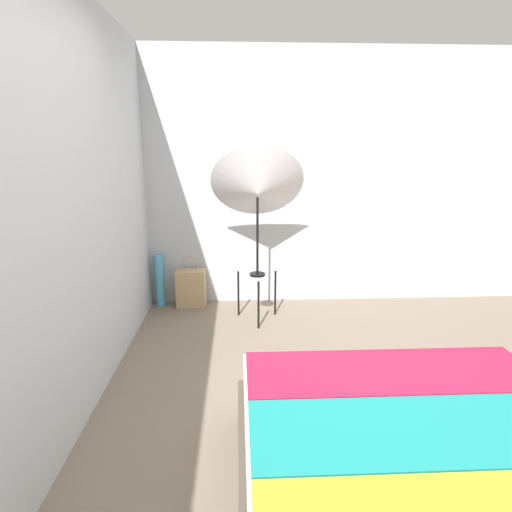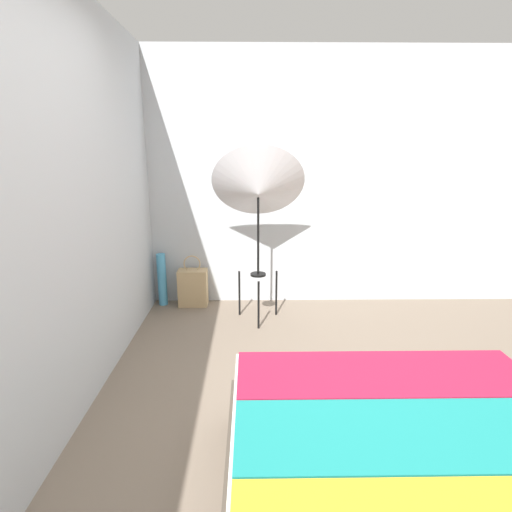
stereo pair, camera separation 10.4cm
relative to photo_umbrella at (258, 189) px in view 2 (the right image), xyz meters
The scene contains 6 objects.
ground_plane 2.27m from the photo_umbrella, 78.66° to the right, with size 14.00×14.00×0.00m, color #756656.
wall_back 0.65m from the photo_umbrella, 55.40° to the left, with size 8.00×0.05×2.60m.
wall_side_left 1.42m from the photo_umbrella, 143.60° to the right, with size 0.05×8.00×2.60m.
photo_umbrella is the anchor object (origin of this frame).
tote_bag 1.32m from the photo_umbrella, 151.08° to the left, with size 0.30×0.18×0.55m.
paper_roll 1.47m from the photo_umbrella, 158.32° to the left, with size 0.09×0.09×0.56m.
Camera 2 is at (-0.44, -1.80, 1.61)m, focal length 28.00 mm.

